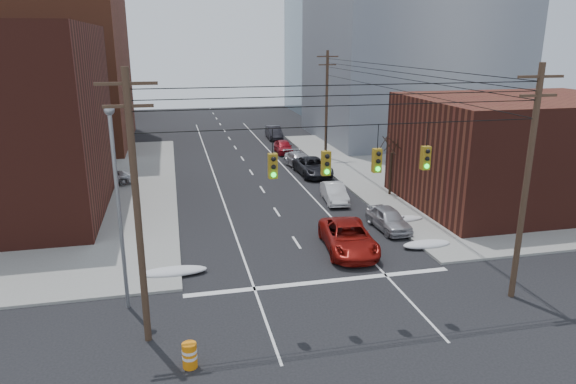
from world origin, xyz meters
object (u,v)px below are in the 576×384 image
parked_car_a (388,219)px  lot_car_b (106,177)px  lot_car_c (45,197)px  lot_car_a (54,209)px  parked_car_b (334,193)px  parked_car_c (313,167)px  parked_car_e (284,147)px  red_pickup (348,237)px  parked_car_d (299,160)px  construction_barrel (190,355)px  parked_car_f (274,133)px  lot_car_d (21,193)px

parked_car_a → lot_car_b: bearing=139.2°
lot_car_b → lot_car_c: lot_car_c is taller
lot_car_a → parked_car_b: bearing=-78.5°
parked_car_c → parked_car_e: parked_car_c is taller
red_pickup → parked_car_d: bearing=89.8°
parked_car_a → parked_car_b: size_ratio=1.00×
parked_car_e → construction_barrel: (-11.69, -36.95, -0.20)m
parked_car_a → parked_car_f: parked_car_f is taller
parked_car_d → parked_car_e: size_ratio=1.17×
red_pickup → lot_car_b: red_pickup is taller
lot_car_a → parked_car_e: bearing=-36.2°
parked_car_c → lot_car_c: 22.43m
red_pickup → lot_car_b: bearing=137.0°
parked_car_a → parked_car_d: size_ratio=0.88×
parked_car_c → parked_car_d: size_ratio=1.16×
parked_car_a → parked_car_c: 14.84m
parked_car_a → parked_car_f: 33.59m
parked_car_a → parked_car_c: parked_car_c is taller
lot_car_c → lot_car_d: size_ratio=1.29×
parked_car_d → parked_car_f: bearing=80.7°
parked_car_b → parked_car_f: size_ratio=0.90×
lot_car_a → construction_barrel: size_ratio=4.81×
parked_car_c → parked_car_e: 9.99m
red_pickup → lot_car_b: (-15.41, 17.73, -0.00)m
construction_barrel → parked_car_f: bearing=74.9°
lot_car_c → parked_car_b: bearing=-95.7°
lot_car_a → lot_car_c: (-1.27, 3.22, -0.08)m
parked_car_d → red_pickup: bearing=-103.3°
parked_car_a → lot_car_c: lot_car_c is taller
lot_car_c → lot_car_b: bearing=-32.2°
parked_car_b → parked_car_d: bearing=95.8°
red_pickup → lot_car_b: size_ratio=1.23×
parked_car_e → lot_car_c: size_ratio=0.86×
red_pickup → lot_car_d: size_ratio=1.55×
parked_car_b → parked_car_d: parked_car_d is taller
parked_car_d → lot_car_d: 24.31m
red_pickup → parked_car_c: bearing=87.2°
parked_car_b → lot_car_d: lot_car_d is taller
parked_car_e → parked_car_a: bearing=-84.7°
parked_car_b → lot_car_a: 19.98m
lot_car_a → lot_car_c: 3.46m
parked_car_e → lot_car_a: lot_car_a is taller
lot_car_c → lot_car_d: bearing=51.6°
parked_car_e → lot_car_a: size_ratio=0.88×
parked_car_e → lot_car_d: lot_car_d is taller
lot_car_c → construction_barrel: size_ratio=4.89×
red_pickup → parked_car_e: bearing=91.5°
parked_car_f → parked_car_e: bearing=-92.4°
lot_car_a → lot_car_c: size_ratio=0.98×
parked_car_d → lot_car_c: (-21.34, -8.37, 0.14)m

